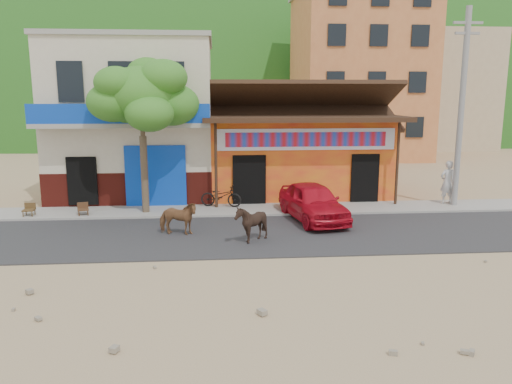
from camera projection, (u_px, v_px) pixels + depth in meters
ground at (279, 258)px, 14.55m from camera, size 120.00×120.00×0.00m
road at (270, 234)px, 16.99m from camera, size 60.00×5.00×0.04m
sidewalk at (261, 210)px, 20.40m from camera, size 60.00×2.00×0.12m
dance_club at (294, 155)px, 24.14m from camera, size 8.00×6.00×3.60m
cafe_building at (136, 121)px, 23.21m from camera, size 7.00×6.00×7.00m
apartment_front at (358, 77)px, 37.58m from camera, size 9.00×9.00×12.00m
apartment_rear at (437, 91)px, 44.37m from camera, size 8.00×8.00×10.00m
hillside at (225, 48)px, 80.69m from camera, size 100.00×40.00×24.00m
tree at (143, 136)px, 19.25m from camera, size 3.00×3.00×6.00m
utility_pole at (461, 109)px, 20.28m from camera, size 0.24×0.24×8.00m
cow_tan at (178, 218)px, 16.77m from camera, size 1.46×0.88×1.15m
cow_dark at (251, 223)px, 15.93m from camera, size 1.13×1.00×1.24m
red_car at (313, 202)px, 18.70m from camera, size 2.39×4.38×1.41m
scooter at (221, 196)px, 20.65m from camera, size 1.80×0.97×0.90m
pedestrian at (447, 182)px, 21.19m from camera, size 0.74×0.56×1.84m
cafe_chair_left at (28, 204)px, 19.10m from camera, size 0.42×0.42×0.88m
cafe_chair_right at (83, 204)px, 19.21m from camera, size 0.51×0.51×0.88m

